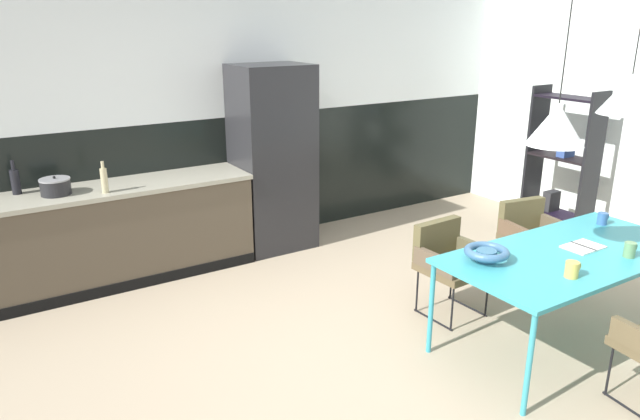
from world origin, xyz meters
The scene contains 19 objects.
ground_plane centered at (0.00, 0.00, 0.00)m, with size 9.61×9.61×0.00m, color tan.
back_wall_splashback_dark centered at (0.00, 2.81, 0.67)m, with size 7.39×0.12×1.35m, color black.
back_wall_panel_upper centered at (0.00, 2.81, 2.02)m, with size 7.39×0.12×1.35m, color white.
kitchen_counter centered at (-1.79, 2.45, 0.44)m, with size 3.54×0.63×0.89m.
refrigerator_column centered at (0.36, 2.45, 0.94)m, with size 0.74×0.60×1.87m, color #232326.
dining_table centered at (1.22, -0.42, 0.68)m, with size 1.91×0.92×0.72m.
armchair_near_window centered at (1.93, 0.49, 0.47)m, with size 0.55×0.54×0.72m.
armchair_corner_seat centered at (0.84, 0.41, 0.49)m, with size 0.51×0.49×0.75m.
fruit_bowl centered at (0.58, -0.21, 0.78)m, with size 0.30×0.30×0.09m.
open_book centered at (1.36, -0.41, 0.73)m, with size 0.28×0.20×0.02m.
mug_wide_latte centered at (1.47, -0.69, 0.78)m, with size 0.12×0.08×0.11m.
mug_tall_blue centered at (0.84, -0.68, 0.77)m, with size 0.13×0.09×0.10m.
mug_dark_espresso centered at (1.93, -0.18, 0.77)m, with size 0.12×0.08×0.10m.
cooking_pot centered at (-1.70, 2.43, 0.96)m, with size 0.25×0.25×0.16m.
bottle_oil_tall centered at (-1.97, 2.63, 1.00)m, with size 0.07×0.07×0.29m.
bottle_vinegar_dark centered at (-1.33, 2.27, 1.00)m, with size 0.06×0.06×0.27m.
open_shelf_unit centered at (3.13, 1.09, 0.80)m, with size 0.30×0.73×1.61m.
pendant_lamp_over_table_near centered at (0.84, -0.44, 1.67)m, with size 0.36×0.36×1.11m.
pendant_lamp_over_table_far centered at (1.60, -0.43, 1.80)m, with size 0.39×0.39×0.98m.
Camera 1 is at (-2.34, -2.72, 2.29)m, focal length 32.97 mm.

